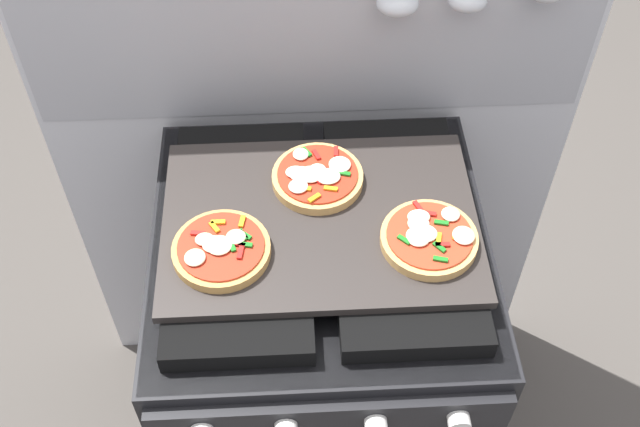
{
  "coord_description": "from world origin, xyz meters",
  "views": [
    {
      "loc": [
        -0.04,
        -0.85,
        1.93
      ],
      "look_at": [
        0.0,
        0.0,
        0.93
      ],
      "focal_mm": 43.26,
      "sensor_mm": 36.0,
      "label": 1
    }
  ],
  "objects_px": {
    "baking_tray": "(320,220)",
    "pizza_right": "(429,237)",
    "stove": "(320,356)",
    "pizza_center": "(319,176)",
    "pizza_left": "(221,249)"
  },
  "relations": [
    {
      "from": "baking_tray",
      "to": "pizza_right",
      "type": "xyz_separation_m",
      "value": [
        0.18,
        -0.06,
        0.02
      ]
    },
    {
      "from": "baking_tray",
      "to": "stove",
      "type": "bearing_deg",
      "value": -90.0
    },
    {
      "from": "stove",
      "to": "pizza_center",
      "type": "xyz_separation_m",
      "value": [
        0.0,
        0.09,
        0.48
      ]
    },
    {
      "from": "stove",
      "to": "baking_tray",
      "type": "relative_size",
      "value": 1.67
    },
    {
      "from": "pizza_right",
      "to": "pizza_left",
      "type": "bearing_deg",
      "value": -178.98
    },
    {
      "from": "pizza_center",
      "to": "stove",
      "type": "bearing_deg",
      "value": -91.45
    },
    {
      "from": "stove",
      "to": "baking_tray",
      "type": "xyz_separation_m",
      "value": [
        0.0,
        0.0,
        0.46
      ]
    },
    {
      "from": "stove",
      "to": "pizza_center",
      "type": "bearing_deg",
      "value": 88.55
    },
    {
      "from": "stove",
      "to": "pizza_right",
      "type": "distance_m",
      "value": 0.51
    },
    {
      "from": "baking_tray",
      "to": "pizza_left",
      "type": "relative_size",
      "value": 3.33
    },
    {
      "from": "pizza_right",
      "to": "pizza_center",
      "type": "bearing_deg",
      "value": 140.06
    },
    {
      "from": "baking_tray",
      "to": "pizza_left",
      "type": "bearing_deg",
      "value": -157.24
    },
    {
      "from": "stove",
      "to": "baking_tray",
      "type": "bearing_deg",
      "value": 90.0
    },
    {
      "from": "stove",
      "to": "pizza_left",
      "type": "relative_size",
      "value": 5.55
    },
    {
      "from": "pizza_left",
      "to": "pizza_center",
      "type": "relative_size",
      "value": 1.0
    }
  ]
}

